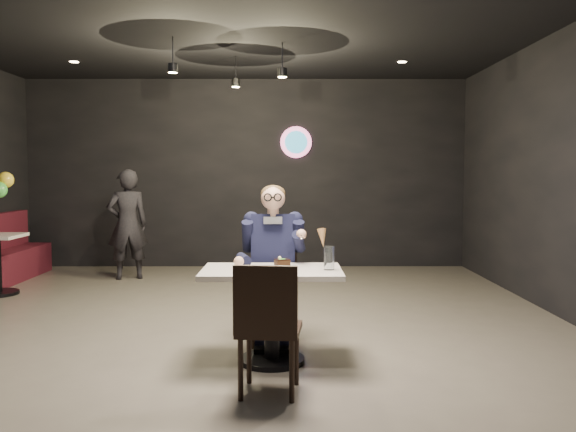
{
  "coord_description": "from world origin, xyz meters",
  "views": [
    {
      "loc": [
        0.65,
        -5.29,
        1.5
      ],
      "look_at": [
        0.66,
        0.07,
        1.13
      ],
      "focal_mm": 38.0,
      "sensor_mm": 36.0,
      "label": 1
    }
  ],
  "objects_px": {
    "chair_near": "(269,326)",
    "seated_man": "(273,263)",
    "main_table": "(272,316)",
    "passerby": "(127,224)",
    "chair_far": "(273,292)",
    "booth_bench": "(9,247)",
    "sundae_glass": "(329,258)"
  },
  "relations": [
    {
      "from": "chair_near",
      "to": "seated_man",
      "type": "bearing_deg",
      "value": 95.92
    },
    {
      "from": "main_table",
      "to": "seated_man",
      "type": "distance_m",
      "value": 0.65
    },
    {
      "from": "main_table",
      "to": "passerby",
      "type": "bearing_deg",
      "value": 119.05
    },
    {
      "from": "chair_far",
      "to": "booth_bench",
      "type": "height_order",
      "value": "booth_bench"
    },
    {
      "from": "booth_bench",
      "to": "sundae_glass",
      "type": "bearing_deg",
      "value": -41.59
    },
    {
      "from": "chair_far",
      "to": "sundae_glass",
      "type": "xyz_separation_m",
      "value": [
        0.45,
        -0.58,
        0.38
      ]
    },
    {
      "from": "main_table",
      "to": "sundae_glass",
      "type": "height_order",
      "value": "sundae_glass"
    },
    {
      "from": "main_table",
      "to": "chair_near",
      "type": "height_order",
      "value": "chair_near"
    },
    {
      "from": "chair_far",
      "to": "passerby",
      "type": "relative_size",
      "value": 0.59
    },
    {
      "from": "chair_far",
      "to": "sundae_glass",
      "type": "height_order",
      "value": "sundae_glass"
    },
    {
      "from": "chair_far",
      "to": "booth_bench",
      "type": "xyz_separation_m",
      "value": [
        -3.78,
        3.18,
        0.01
      ]
    },
    {
      "from": "booth_bench",
      "to": "passerby",
      "type": "bearing_deg",
      "value": 4.59
    },
    {
      "from": "seated_man",
      "to": "chair_near",
      "type": "bearing_deg",
      "value": -90.0
    },
    {
      "from": "seated_man",
      "to": "sundae_glass",
      "type": "height_order",
      "value": "seated_man"
    },
    {
      "from": "main_table",
      "to": "seated_man",
      "type": "xyz_separation_m",
      "value": [
        0.0,
        0.55,
        0.34
      ]
    },
    {
      "from": "chair_far",
      "to": "passerby",
      "type": "bearing_deg",
      "value": 122.93
    },
    {
      "from": "main_table",
      "to": "passerby",
      "type": "distance_m",
      "value": 4.44
    },
    {
      "from": "main_table",
      "to": "sundae_glass",
      "type": "bearing_deg",
      "value": -3.54
    },
    {
      "from": "main_table",
      "to": "chair_far",
      "type": "bearing_deg",
      "value": 90.0
    },
    {
      "from": "chair_far",
      "to": "chair_near",
      "type": "height_order",
      "value": "same"
    },
    {
      "from": "seated_man",
      "to": "passerby",
      "type": "distance_m",
      "value": 3.95
    },
    {
      "from": "main_table",
      "to": "passerby",
      "type": "xyz_separation_m",
      "value": [
        -2.14,
        3.86,
        0.41
      ]
    },
    {
      "from": "main_table",
      "to": "chair_near",
      "type": "relative_size",
      "value": 1.2
    },
    {
      "from": "chair_far",
      "to": "chair_near",
      "type": "bearing_deg",
      "value": -90.0
    },
    {
      "from": "chair_far",
      "to": "chair_near",
      "type": "xyz_separation_m",
      "value": [
        0.0,
        -1.22,
        0.0
      ]
    },
    {
      "from": "chair_near",
      "to": "sundae_glass",
      "type": "bearing_deg",
      "value": 60.73
    },
    {
      "from": "chair_far",
      "to": "chair_near",
      "type": "relative_size",
      "value": 1.0
    },
    {
      "from": "seated_man",
      "to": "sundae_glass",
      "type": "bearing_deg",
      "value": -52.08
    },
    {
      "from": "sundae_glass",
      "to": "passerby",
      "type": "bearing_deg",
      "value": 123.71
    },
    {
      "from": "chair_near",
      "to": "booth_bench",
      "type": "relative_size",
      "value": 0.49
    },
    {
      "from": "chair_far",
      "to": "seated_man",
      "type": "height_order",
      "value": "seated_man"
    },
    {
      "from": "main_table",
      "to": "chair_far",
      "type": "height_order",
      "value": "chair_far"
    }
  ]
}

